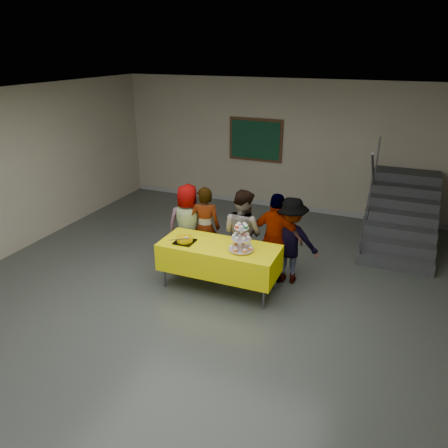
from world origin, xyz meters
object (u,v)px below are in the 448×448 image
object	(u,v)px
schoolchild_a	(188,225)
bear_cake	(185,239)
schoolchild_c	(242,233)
noticeboard	(256,140)
schoolchild_d	(276,238)
staircase	(400,216)
schoolchild_e	(290,240)
bake_table	(219,257)
cupcake_stand	(241,240)
schoolchild_b	(205,228)

from	to	relation	value
schoolchild_a	bear_cake	bearing A→B (deg)	100.14
schoolchild_c	noticeboard	size ratio (longest dim) A/B	1.17
schoolchild_d	staircase	size ratio (longest dim) A/B	0.63
schoolchild_c	noticeboard	world-z (taller)	noticeboard
schoolchild_a	staircase	xyz separation A→B (m)	(3.44, 2.61, -0.25)
schoolchild_e	bear_cake	bearing A→B (deg)	21.42
bake_table	staircase	bearing A→B (deg)	51.30
schoolchild_c	schoolchild_d	world-z (taller)	schoolchild_c
cupcake_stand	schoolchild_d	xyz separation A→B (m)	(0.36, 0.67, -0.20)
bake_table	cupcake_stand	bearing A→B (deg)	-8.19
bear_cake	bake_table	bearing A→B (deg)	11.54
schoolchild_e	noticeboard	world-z (taller)	noticeboard
schoolchild_e	noticeboard	xyz separation A→B (m)	(-1.75, 3.37, 0.87)
bear_cake	staircase	distance (m)	4.58
schoolchild_e	noticeboard	distance (m)	3.90
schoolchild_d	staircase	xyz separation A→B (m)	(1.84, 2.61, -0.27)
bake_table	schoolchild_c	bearing A→B (deg)	73.94
cupcake_stand	bake_table	bearing A→B (deg)	171.81
schoolchild_b	staircase	size ratio (longest dim) A/B	0.62
staircase	cupcake_stand	bearing A→B (deg)	-123.79
schoolchild_c	schoolchild_d	size ratio (longest dim) A/B	1.00
cupcake_stand	schoolchild_b	world-z (taller)	schoolchild_b
schoolchild_b	noticeboard	xyz separation A→B (m)	(-0.27, 3.45, 0.86)
bear_cake	staircase	bearing A→B (deg)	46.86
cupcake_stand	staircase	distance (m)	3.97
bake_table	cupcake_stand	xyz separation A→B (m)	(0.39, -0.06, 0.40)
schoolchild_c	bear_cake	bearing A→B (deg)	66.43
schoolchild_d	noticeboard	xyz separation A→B (m)	(-1.54, 3.45, 0.84)
schoolchild_c	staircase	bearing A→B (deg)	-110.71
staircase	bake_table	bearing A→B (deg)	-128.70
bake_table	schoolchild_d	distance (m)	0.98
bake_table	staircase	xyz separation A→B (m)	(2.58, 3.22, -0.07)
bear_cake	staircase	world-z (taller)	staircase
schoolchild_d	noticeboard	bearing A→B (deg)	-61.55
schoolchild_e	staircase	distance (m)	3.02
schoolchild_a	schoolchild_e	world-z (taller)	schoolchild_a
schoolchild_a	noticeboard	xyz separation A→B (m)	(0.06, 3.45, 0.86)
bear_cake	schoolchild_d	bearing A→B (deg)	29.26
bake_table	bear_cake	size ratio (longest dim) A/B	5.25
schoolchild_c	schoolchild_d	xyz separation A→B (m)	(0.57, 0.02, -0.00)
schoolchild_b	noticeboard	distance (m)	3.57
cupcake_stand	noticeboard	bearing A→B (deg)	106.06
schoolchild_c	staircase	size ratio (longest dim) A/B	0.63
staircase	noticeboard	distance (m)	3.66
schoolchild_e	noticeboard	bearing A→B (deg)	-69.14
schoolchild_b	noticeboard	world-z (taller)	noticeboard
bake_table	staircase	distance (m)	4.13
cupcake_stand	schoolchild_d	distance (m)	0.78
bake_table	noticeboard	bearing A→B (deg)	101.11
schoolchild_b	schoolchild_e	world-z (taller)	schoolchild_b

